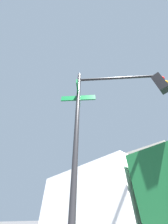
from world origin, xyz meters
The scene contains 3 objects.
traffic_signal_near centered at (-6.24, -6.11, 3.99)m, with size 2.69×2.52×5.61m.
building_stucco centered at (-15.60, 20.77, 4.24)m, with size 15.50×25.85×8.47m.
box_truck_second centered at (-9.30, -3.25, 1.81)m, with size 8.86×2.92×3.25m.
Camera 1 is at (-5.30, -8.55, 1.36)m, focal length 18.45 mm.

